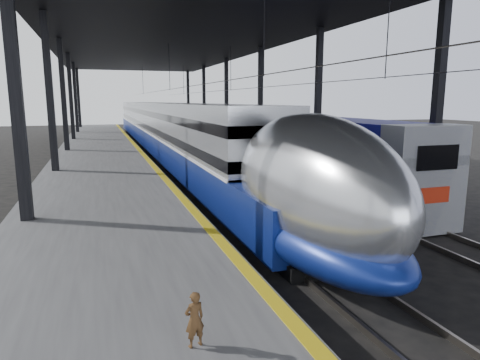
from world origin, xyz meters
name	(u,v)px	position (x,y,z in m)	size (l,w,h in m)	color
ground	(260,291)	(0.00, 0.00, 0.00)	(160.00, 160.00, 0.00)	black
platform	(101,165)	(-3.50, 20.00, 0.50)	(6.00, 80.00, 1.00)	#4C4C4F
yellow_strip	(144,155)	(-0.70, 20.00, 1.00)	(0.30, 80.00, 0.01)	gold
rails	(218,165)	(4.50, 20.00, 0.08)	(6.52, 80.00, 0.16)	slate
canopy	(179,31)	(1.90, 20.00, 9.12)	(18.00, 75.00, 9.47)	black
tgv_train	(164,130)	(2.00, 28.84, 2.08)	(3.10, 65.20, 4.44)	#BBBDC3
second_train	(217,130)	(7.00, 29.30, 1.93)	(2.77, 56.05, 3.82)	#171691
child	(194,319)	(-2.39, -3.45, 1.43)	(0.32, 0.21, 0.86)	#493018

